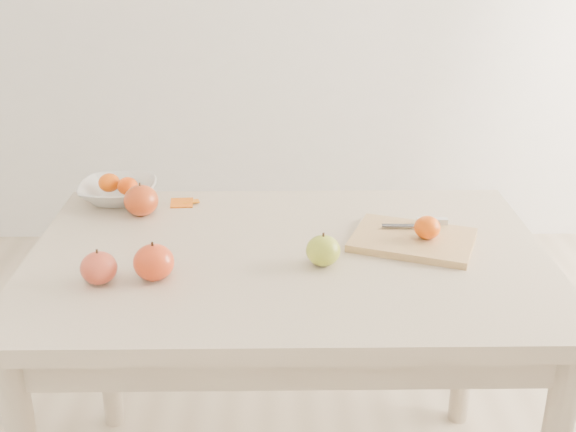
{
  "coord_description": "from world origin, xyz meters",
  "views": [
    {
      "loc": [
        -0.02,
        -1.51,
        1.48
      ],
      "look_at": [
        0.0,
        0.05,
        0.82
      ],
      "focal_mm": 45.0,
      "sensor_mm": 36.0,
      "label": 1
    }
  ],
  "objects": [
    {
      "name": "orange_peel_b",
      "position": [
        -0.26,
        0.31,
        0.75
      ],
      "size": [
        0.05,
        0.04,
        0.01
      ],
      "primitive_type": "cube",
      "rotation": [
        -0.14,
        0.0,
        0.22
      ],
      "color": "orange",
      "rests_on": "table"
    },
    {
      "name": "orange_peel_a",
      "position": [
        -0.28,
        0.3,
        0.75
      ],
      "size": [
        0.06,
        0.05,
        0.01
      ],
      "primitive_type": "cube",
      "rotation": [
        0.21,
        0.0,
        0.06
      ],
      "color": "orange",
      "rests_on": "table"
    },
    {
      "name": "apple_red_a",
      "position": [
        -0.38,
        0.23,
        0.79
      ],
      "size": [
        0.09,
        0.09,
        0.08
      ],
      "primitive_type": "ellipsoid",
      "color": "maroon",
      "rests_on": "table"
    },
    {
      "name": "fruit_bowl",
      "position": [
        -0.46,
        0.33,
        0.78
      ],
      "size": [
        0.21,
        0.21,
        0.05
      ],
      "primitive_type": "imported",
      "color": "silver",
      "rests_on": "table"
    },
    {
      "name": "apple_red_d",
      "position": [
        -0.4,
        -0.14,
        0.78
      ],
      "size": [
        0.08,
        0.08,
        0.07
      ],
      "primitive_type": "ellipsoid",
      "color": "maroon",
      "rests_on": "table"
    },
    {
      "name": "table",
      "position": [
        0.0,
        0.0,
        0.65
      ],
      "size": [
        1.2,
        0.8,
        0.75
      ],
      "color": "beige",
      "rests_on": "ground"
    },
    {
      "name": "bowl_tangerine_far",
      "position": [
        -0.43,
        0.32,
        0.8
      ],
      "size": [
        0.06,
        0.06,
        0.05
      ],
      "primitive_type": "ellipsoid",
      "color": "#E34808",
      "rests_on": "fruit_bowl"
    },
    {
      "name": "cutting_board",
      "position": [
        0.3,
        0.04,
        0.76
      ],
      "size": [
        0.33,
        0.29,
        0.02
      ],
      "primitive_type": "cube",
      "rotation": [
        0.0,
        0.0,
        -0.36
      ],
      "color": "tan",
      "rests_on": "table"
    },
    {
      "name": "apple_green",
      "position": [
        0.08,
        -0.06,
        0.78
      ],
      "size": [
        0.08,
        0.08,
        0.07
      ],
      "primitive_type": "ellipsoid",
      "color": "olive",
      "rests_on": "table"
    },
    {
      "name": "board_tangerine",
      "position": [
        0.33,
        0.03,
        0.8
      ],
      "size": [
        0.06,
        0.06,
        0.05
      ],
      "primitive_type": "ellipsoid",
      "color": "#CC4207",
      "rests_on": "cutting_board"
    },
    {
      "name": "bowl_tangerine_near",
      "position": [
        -0.48,
        0.34,
        0.8
      ],
      "size": [
        0.06,
        0.06,
        0.05
      ],
      "primitive_type": "ellipsoid",
      "color": "#E35D08",
      "rests_on": "fruit_bowl"
    },
    {
      "name": "apple_red_b",
      "position": [
        -0.29,
        -0.13,
        0.79
      ],
      "size": [
        0.09,
        0.09,
        0.08
      ],
      "primitive_type": "ellipsoid",
      "color": "#A6230E",
      "rests_on": "table"
    },
    {
      "name": "paring_knife",
      "position": [
        0.34,
        0.11,
        0.78
      ],
      "size": [
        0.17,
        0.05,
        0.01
      ],
      "color": "silver",
      "rests_on": "cutting_board"
    }
  ]
}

